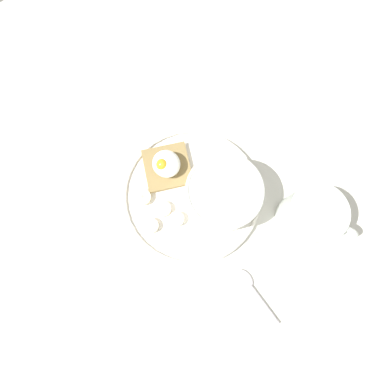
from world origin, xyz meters
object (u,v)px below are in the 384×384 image
(toast_slice, at_px, (167,167))
(banana_slice_left, at_px, (177,219))
(poached_egg, at_px, (166,164))
(spoon, at_px, (253,290))
(banana_slice_front, at_px, (163,209))
(coffee_mug, at_px, (311,216))
(banana_slice_right, at_px, (143,197))
(banana_slice_back, at_px, (151,226))
(oatmeal_bowl, at_px, (223,194))

(toast_slice, distance_m, banana_slice_left, 0.10)
(poached_egg, distance_m, spoon, 0.27)
(toast_slice, xyz_separation_m, banana_slice_front, (-0.06, 0.05, -0.00))
(toast_slice, distance_m, coffee_mug, 0.27)
(banana_slice_right, xyz_separation_m, coffee_mug, (-0.20, -0.21, 0.03))
(banana_slice_back, height_order, coffee_mug, coffee_mug)
(poached_egg, distance_m, banana_slice_right, 0.07)
(banana_slice_left, relative_size, coffee_mug, 0.30)
(banana_slice_left, distance_m, spoon, 0.18)
(banana_slice_front, height_order, banana_slice_right, banana_slice_right)
(banana_slice_right, bearing_deg, banana_slice_front, -155.99)
(banana_slice_front, height_order, coffee_mug, coffee_mug)
(poached_egg, distance_m, banana_slice_back, 0.11)
(poached_egg, height_order, banana_slice_back, poached_egg)
(banana_slice_front, bearing_deg, poached_egg, -39.42)
(toast_slice, relative_size, spoon, 1.00)
(banana_slice_left, bearing_deg, banana_slice_front, 17.05)
(poached_egg, relative_size, banana_slice_back, 1.68)
(banana_slice_left, bearing_deg, toast_slice, -25.01)
(banana_slice_back, bearing_deg, banana_slice_left, -111.04)
(coffee_mug, bearing_deg, banana_slice_left, 54.44)
(poached_egg, distance_m, coffee_mug, 0.27)
(banana_slice_back, distance_m, banana_slice_right, 0.05)
(oatmeal_bowl, height_order, banana_slice_right, oatmeal_bowl)
(banana_slice_right, bearing_deg, banana_slice_left, -158.86)
(oatmeal_bowl, distance_m, toast_slice, 0.12)
(toast_slice, height_order, poached_egg, poached_egg)
(banana_slice_right, xyz_separation_m, spoon, (-0.25, -0.06, -0.01))
(banana_slice_front, distance_m, banana_slice_left, 0.03)
(oatmeal_bowl, bearing_deg, banana_slice_left, 80.04)
(oatmeal_bowl, xyz_separation_m, poached_egg, (0.11, 0.05, -0.01))
(banana_slice_left, distance_m, banana_slice_back, 0.05)
(banana_slice_back, distance_m, coffee_mug, 0.28)
(toast_slice, xyz_separation_m, banana_slice_right, (-0.02, 0.07, 0.00))
(banana_slice_left, xyz_separation_m, banana_slice_back, (0.02, 0.04, -0.00))
(toast_slice, xyz_separation_m, banana_slice_left, (-0.09, 0.04, -0.00))
(toast_slice, xyz_separation_m, poached_egg, (0.00, 0.00, 0.02))
(banana_slice_back, bearing_deg, coffee_mug, -123.11)
(oatmeal_bowl, distance_m, coffee_mug, 0.15)
(toast_slice, bearing_deg, poached_egg, 88.97)
(banana_slice_left, xyz_separation_m, spoon, (-0.18, -0.04, -0.01))
(oatmeal_bowl, relative_size, coffee_mug, 1.05)
(banana_slice_right, height_order, spoon, banana_slice_right)
(poached_egg, bearing_deg, oatmeal_bowl, -155.77)
(poached_egg, relative_size, banana_slice_left, 1.41)
(oatmeal_bowl, bearing_deg, poached_egg, 24.23)
(poached_egg, height_order, banana_slice_left, poached_egg)
(banana_slice_front, bearing_deg, coffee_mug, -129.75)
(banana_slice_right, bearing_deg, spoon, -165.70)
(poached_egg, relative_size, coffee_mug, 0.43)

